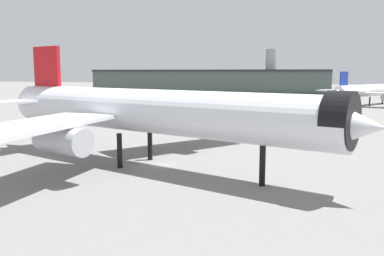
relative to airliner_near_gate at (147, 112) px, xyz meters
name	(u,v)px	position (x,y,z in m)	size (l,w,h in m)	color
ground	(160,165)	(1.60, 1.13, -8.25)	(900.00, 900.00, 0.00)	slate
airliner_near_gate	(147,112)	(0.00, 0.00, 0.00)	(64.77, 57.61, 18.73)	silver
airliner_far_taxiway	(367,91)	(42.47, 132.12, -1.92)	(39.70, 44.42, 14.37)	white
terminal_building	(209,81)	(-51.54, 221.91, -0.06)	(165.67, 35.74, 29.50)	#475651
service_truck_front	(227,125)	(3.15, 39.37, -6.66)	(5.85, 3.50, 3.00)	black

